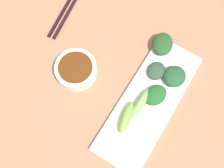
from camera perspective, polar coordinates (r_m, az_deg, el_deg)
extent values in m
cube|color=#996E53|center=(0.81, 2.54, -2.57)|extent=(2.10, 2.10, 0.02)
cylinder|color=white|center=(0.81, -7.37, 2.87)|extent=(0.12, 0.12, 0.04)
cylinder|color=#532A0D|center=(0.80, -7.45, 3.12)|extent=(0.10, 0.10, 0.03)
cube|color=white|center=(0.79, 7.52, -3.72)|extent=(0.14, 0.39, 0.01)
ellipsoid|color=#76A35A|center=(0.77, 5.96, -3.78)|extent=(0.03, 0.10, 0.03)
ellipsoid|color=#1F5527|center=(0.78, 8.91, -2.27)|extent=(0.07, 0.08, 0.03)
ellipsoid|color=#204B2A|center=(0.81, 12.69, 1.54)|extent=(0.07, 0.08, 0.03)
ellipsoid|color=#1F4A21|center=(0.84, 10.31, 8.07)|extent=(0.08, 0.09, 0.03)
ellipsoid|color=#71A242|center=(0.76, 2.96, -6.86)|extent=(0.04, 0.09, 0.03)
ellipsoid|color=#274733|center=(0.81, 9.08, 2.68)|extent=(0.05, 0.06, 0.02)
cube|color=black|center=(0.93, -9.57, 15.23)|extent=(0.04, 0.23, 0.01)
cube|color=black|center=(0.93, -8.59, 14.92)|extent=(0.04, 0.23, 0.01)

